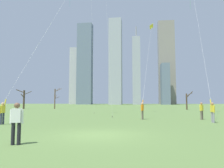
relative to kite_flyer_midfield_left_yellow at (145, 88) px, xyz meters
The scene contains 15 objects.
ground_plane 13.00m from the kite_flyer_midfield_left_yellow, 102.89° to the right, with size 400.00×400.00×0.00m, color #5B7A3D.
kite_flyer_midfield_left_yellow is the anchor object (origin of this frame).
kite_flyer_midfield_center_teal 11.88m from the kite_flyer_midfield_left_yellow, 152.46° to the right, with size 1.90×12.70×17.67m.
kite_flyer_midfield_right_green 6.56m from the kite_flyer_midfield_left_yellow, 11.74° to the right, with size 3.16×14.73×19.16m.
bystander_strolling_midfield 16.24m from the kite_flyer_midfield_left_yellow, 110.07° to the right, with size 0.50×0.27×1.62m.
bystander_watching_nearby 6.03m from the kite_flyer_midfield_left_yellow, 21.84° to the right, with size 0.39×0.38×1.62m.
bare_tree_center 38.51m from the kite_flyer_midfield_left_yellow, 137.52° to the left, with size 2.97×3.33×4.78m.
bare_tree_left_of_center 26.32m from the kite_flyer_midfield_left_yellow, 67.73° to the left, with size 1.70×1.71×3.95m.
bare_tree_rightmost 33.57m from the kite_flyer_midfield_left_yellow, 127.79° to the left, with size 1.60×1.59×5.14m.
skyline_wide_slab 127.20m from the kite_flyer_midfield_left_yellow, 90.35° to the left, with size 5.59×5.21×55.80m.
skyline_short_annex 151.39m from the kite_flyer_midfield_left_yellow, 108.74° to the left, with size 10.59×10.39×52.53m.
skyline_tall_tower 142.47m from the kite_flyer_midfield_left_yellow, 81.03° to the left, with size 11.93×8.31×62.86m.
skyline_mid_tower_left 125.13m from the kite_flyer_midfield_left_yellow, 81.41° to the left, with size 5.37×10.40×27.76m.
skyline_squat_block 126.47m from the kite_flyer_midfield_left_yellow, 97.12° to the left, with size 8.72×10.09×60.03m.
skyline_slender_spire 135.24m from the kite_flyer_midfield_left_yellow, 106.87° to the left, with size 10.85×6.38×59.70m.
Camera 1 is at (1.93, -10.58, 1.64)m, focal length 33.81 mm.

